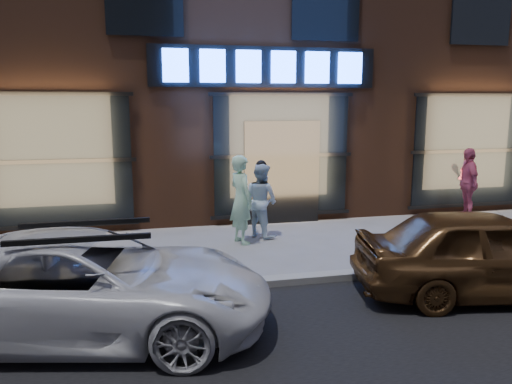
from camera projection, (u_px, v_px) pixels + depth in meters
ground at (346, 279)px, 8.11m from camera, size 90.00×90.00×0.00m
curb at (347, 275)px, 8.10m from camera, size 60.00×0.25×0.12m
storefront_building at (246, 23)px, 14.85m from camera, size 30.20×8.28×10.30m
man_bowtie at (241, 200)px, 10.02m from camera, size 0.62×0.76×1.80m
man_cap at (261, 200)px, 10.53m from camera, size 0.92×0.97×1.57m
passerby at (467, 183)px, 12.25m from camera, size 0.65×1.08×1.73m
white_suv at (86, 285)px, 6.11m from camera, size 4.90×3.01×1.27m
gold_sedan at (488, 253)px, 7.31m from camera, size 4.07×2.21×1.31m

